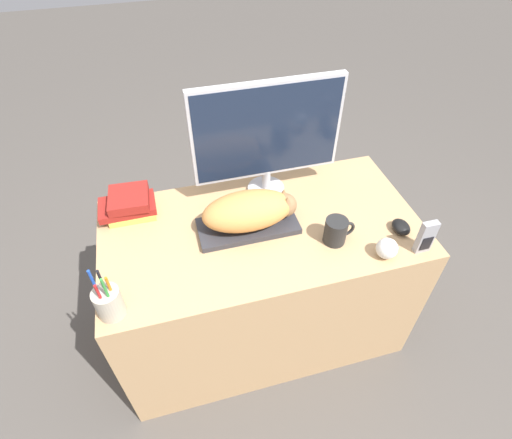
{
  "coord_description": "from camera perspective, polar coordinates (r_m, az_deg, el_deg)",
  "views": [
    {
      "loc": [
        -0.31,
        -0.72,
        1.81
      ],
      "look_at": [
        -0.03,
        0.31,
        0.76
      ],
      "focal_mm": 28.0,
      "sensor_mm": 36.0,
      "label": 1
    }
  ],
  "objects": [
    {
      "name": "coffee_mug",
      "position": [
        1.5,
        11.39,
        -1.61
      ],
      "size": [
        0.12,
        0.08,
        0.1
      ],
      "color": "black",
      "rests_on": "desk"
    },
    {
      "name": "phone",
      "position": [
        1.55,
        23.11,
        -2.35
      ],
      "size": [
        0.06,
        0.03,
        0.14
      ],
      "color": "#99999E",
      "rests_on": "desk"
    },
    {
      "name": "computer_mouse",
      "position": [
        1.62,
        20.0,
        -1.01
      ],
      "size": [
        0.06,
        0.08,
        0.04
      ],
      "color": "black",
      "rests_on": "desk"
    },
    {
      "name": "desk",
      "position": [
        1.82,
        0.7,
        -8.88
      ],
      "size": [
        1.24,
        0.65,
        0.7
      ],
      "color": "tan",
      "rests_on": "ground_plane"
    },
    {
      "name": "monitor",
      "position": [
        1.55,
        1.64,
        12.13
      ],
      "size": [
        0.59,
        0.16,
        0.49
      ],
      "color": "#B7B7BC",
      "rests_on": "desk"
    },
    {
      "name": "cat",
      "position": [
        1.49,
        -0.71,
        1.35
      ],
      "size": [
        0.36,
        0.18,
        0.14
      ],
      "color": "#D18C47",
      "rests_on": "keyboard"
    },
    {
      "name": "ground_plane",
      "position": [
        1.97,
        3.38,
        -22.39
      ],
      "size": [
        12.0,
        12.0,
        0.0
      ],
      "primitive_type": "plane",
      "color": "#4C4742"
    },
    {
      "name": "baseball",
      "position": [
        1.5,
        18.19,
        -3.95
      ],
      "size": [
        0.08,
        0.08,
        0.08
      ],
      "color": "silver",
      "rests_on": "desk"
    },
    {
      "name": "keyboard",
      "position": [
        1.54,
        -1.15,
        -0.94
      ],
      "size": [
        0.38,
        0.17,
        0.02
      ],
      "color": "#2D2D33",
      "rests_on": "desk"
    },
    {
      "name": "pen_cup",
      "position": [
        1.34,
        -20.3,
        -11.02
      ],
      "size": [
        0.09,
        0.09,
        0.21
      ],
      "color": "#B2A893",
      "rests_on": "desk"
    },
    {
      "name": "book_stack",
      "position": [
        1.66,
        -17.67,
        2.05
      ],
      "size": [
        0.22,
        0.17,
        0.09
      ],
      "color": "#CCC14C",
      "rests_on": "desk"
    }
  ]
}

